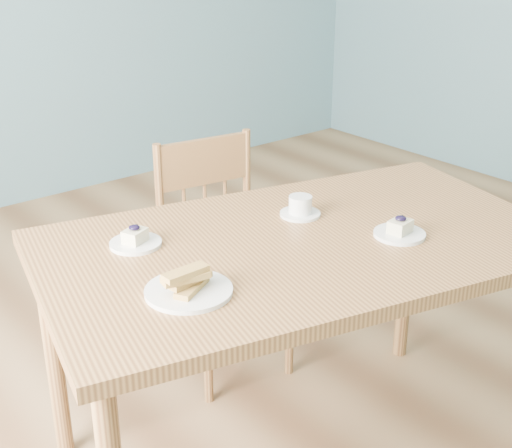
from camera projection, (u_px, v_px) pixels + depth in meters
The scene contains 7 objects.
room at pixel (343, 3), 2.01m from camera, with size 5.01×5.01×2.71m.
dining_table at pixel (302, 264), 1.98m from camera, with size 1.57×1.12×0.76m.
dining_chair at pixel (222, 257), 2.58m from camera, with size 0.44×0.43×0.86m.
cheesecake_plate_near at pixel (400, 231), 1.97m from camera, with size 0.14×0.14×0.06m.
cheesecake_plate_far at pixel (135, 240), 1.91m from camera, with size 0.14×0.14×0.06m.
coffee_cup at pixel (301, 207), 2.10m from camera, with size 0.12×0.12×0.06m.
biscotti_plate at pixel (188, 285), 1.66m from camera, with size 0.21×0.21×0.07m.
Camera 1 is at (-1.51, -1.47, 1.57)m, focal length 50.00 mm.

